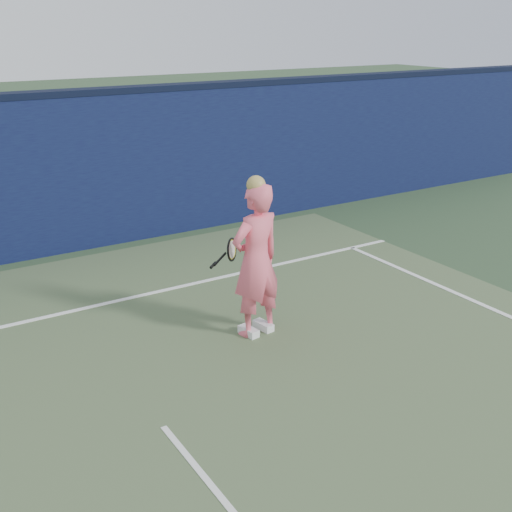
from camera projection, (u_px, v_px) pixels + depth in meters
ground at (214, 490)px, 5.25m from camera, size 80.00×80.00×0.00m
backstop_wall at (15, 182)px, 10.00m from camera, size 24.00×0.40×2.50m
wall_cap at (3, 96)px, 9.56m from camera, size 24.00×0.42×0.10m
player at (256, 260)px, 7.57m from camera, size 0.75×0.55×1.97m
racket at (230, 251)px, 7.91m from camera, size 0.53×0.29×0.30m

